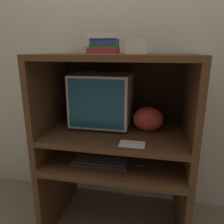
{
  "coord_description": "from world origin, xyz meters",
  "views": [
    {
      "loc": [
        0.26,
        -1.11,
        1.34
      ],
      "look_at": [
        -0.04,
        0.33,
        0.92
      ],
      "focal_mm": 35.0,
      "sensor_mm": 36.0,
      "label": 1
    }
  ],
  "objects_px": {
    "snack_bag": "(148,119)",
    "storage_box": "(137,46)",
    "keyboard": "(100,162)",
    "crt_monitor": "(103,99)",
    "book_stack": "(104,44)",
    "mouse": "(140,165)"
  },
  "relations": [
    {
      "from": "crt_monitor",
      "to": "mouse",
      "type": "bearing_deg",
      "value": -38.46
    },
    {
      "from": "mouse",
      "to": "storage_box",
      "type": "height_order",
      "value": "storage_box"
    },
    {
      "from": "keyboard",
      "to": "storage_box",
      "type": "height_order",
      "value": "storage_box"
    },
    {
      "from": "crt_monitor",
      "to": "mouse",
      "type": "relative_size",
      "value": 5.49
    },
    {
      "from": "crt_monitor",
      "to": "book_stack",
      "type": "distance_m",
      "value": 0.38
    },
    {
      "from": "book_stack",
      "to": "storage_box",
      "type": "bearing_deg",
      "value": 1.9
    },
    {
      "from": "mouse",
      "to": "book_stack",
      "type": "distance_m",
      "value": 0.84
    },
    {
      "from": "storage_box",
      "to": "snack_bag",
      "type": "bearing_deg",
      "value": -27.45
    },
    {
      "from": "snack_bag",
      "to": "crt_monitor",
      "type": "bearing_deg",
      "value": 168.51
    },
    {
      "from": "book_stack",
      "to": "storage_box",
      "type": "xyz_separation_m",
      "value": [
        0.22,
        0.01,
        -0.01
      ]
    },
    {
      "from": "keyboard",
      "to": "book_stack",
      "type": "bearing_deg",
      "value": 95.35
    },
    {
      "from": "snack_bag",
      "to": "book_stack",
      "type": "distance_m",
      "value": 0.59
    },
    {
      "from": "crt_monitor",
      "to": "mouse",
      "type": "height_order",
      "value": "crt_monitor"
    },
    {
      "from": "crt_monitor",
      "to": "snack_bag",
      "type": "distance_m",
      "value": 0.36
    },
    {
      "from": "snack_bag",
      "to": "storage_box",
      "type": "height_order",
      "value": "storage_box"
    },
    {
      "from": "storage_box",
      "to": "keyboard",
      "type": "bearing_deg",
      "value": -131.03
    },
    {
      "from": "snack_bag",
      "to": "keyboard",
      "type": "bearing_deg",
      "value": -149.1
    },
    {
      "from": "crt_monitor",
      "to": "keyboard",
      "type": "xyz_separation_m",
      "value": [
        0.04,
        -0.25,
        -0.38
      ]
    },
    {
      "from": "keyboard",
      "to": "storage_box",
      "type": "relative_size",
      "value": 2.86
    },
    {
      "from": "keyboard",
      "to": "storage_box",
      "type": "xyz_separation_m",
      "value": [
        0.2,
        0.23,
        0.75
      ]
    },
    {
      "from": "keyboard",
      "to": "mouse",
      "type": "relative_size",
      "value": 5.1
    },
    {
      "from": "mouse",
      "to": "book_stack",
      "type": "height_order",
      "value": "book_stack"
    }
  ]
}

